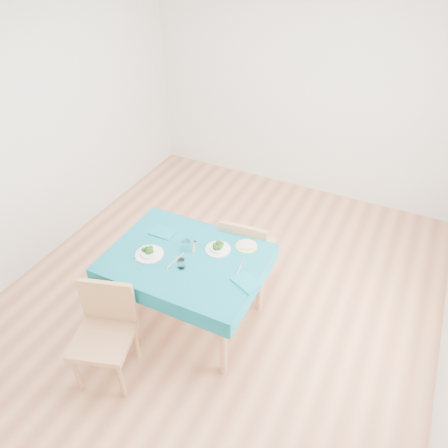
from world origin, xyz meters
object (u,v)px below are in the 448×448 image
at_px(bowl_near, 149,252).
at_px(side_plate, 246,246).
at_px(chair_far, 249,239).
at_px(bowl_far, 218,247).
at_px(chair_near, 100,329).
at_px(table, 188,289).

xyz_separation_m(bowl_near, side_plate, (0.69, 0.46, -0.03)).
relative_size(chair_far, bowl_far, 5.09).
relative_size(chair_far, bowl_near, 4.61).
bearing_deg(chair_far, bowl_far, 74.96).
distance_m(chair_near, chair_far, 1.60).
bearing_deg(side_plate, chair_near, -121.34).
distance_m(chair_near, side_plate, 1.36).
distance_m(table, chair_near, 0.87).
xyz_separation_m(bowl_near, bowl_far, (0.49, 0.31, -0.00)).
bearing_deg(chair_near, chair_far, 51.52).
xyz_separation_m(chair_near, bowl_near, (0.01, 0.69, 0.24)).
height_order(chair_near, bowl_near, chair_near).
bearing_deg(chair_far, table, 62.10).
relative_size(table, chair_near, 1.17).
distance_m(bowl_near, side_plate, 0.83).
relative_size(table, side_plate, 6.82).
relative_size(bowl_near, bowl_far, 1.10).
bearing_deg(bowl_near, bowl_far, 32.51).
height_order(chair_far, bowl_far, chair_far).
height_order(table, bowl_near, bowl_near).
distance_m(table, bowl_far, 0.50).
xyz_separation_m(chair_far, bowl_far, (-0.08, -0.49, 0.24)).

